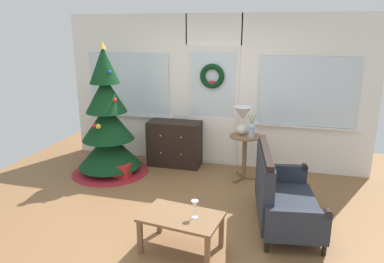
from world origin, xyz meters
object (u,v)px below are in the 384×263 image
(side_table, at_px, (245,148))
(wine_glass, at_px, (195,205))
(christmas_tree, at_px, (108,129))
(dresser_cabinet, at_px, (175,143))
(gift_box, at_px, (123,171))
(settee_sofa, at_px, (280,195))
(table_lamp, at_px, (242,117))
(coffee_table, at_px, (181,221))
(flower_vase, at_px, (252,130))

(side_table, distance_m, wine_glass, 2.12)
(christmas_tree, relative_size, dresser_cabinet, 2.35)
(wine_glass, relative_size, gift_box, 0.83)
(dresser_cabinet, bearing_deg, gift_box, -127.58)
(gift_box, bearing_deg, wine_glass, -44.78)
(gift_box, bearing_deg, settee_sofa, -17.03)
(wine_glass, bearing_deg, settee_sofa, 45.55)
(christmas_tree, relative_size, table_lamp, 4.84)
(settee_sofa, relative_size, side_table, 2.03)
(dresser_cabinet, relative_size, settee_sofa, 0.62)
(gift_box, bearing_deg, christmas_tree, 148.48)
(christmas_tree, xyz_separation_m, side_table, (2.18, 0.30, -0.24))
(table_lamp, xyz_separation_m, coffee_table, (-0.34, -2.14, -0.65))
(settee_sofa, xyz_separation_m, table_lamp, (-0.65, 1.29, 0.63))
(side_table, bearing_deg, gift_box, -164.92)
(coffee_table, bearing_deg, wine_glass, -0.47)
(dresser_cabinet, height_order, gift_box, dresser_cabinet)
(christmas_tree, xyz_separation_m, table_lamp, (2.12, 0.34, 0.26))
(side_table, relative_size, table_lamp, 1.63)
(christmas_tree, distance_m, table_lamp, 2.16)
(settee_sofa, distance_m, gift_box, 2.57)
(wine_glass, xyz_separation_m, gift_box, (-1.61, 1.60, -0.44))
(flower_vase, xyz_separation_m, coffee_table, (-0.50, -2.04, -0.49))
(table_lamp, xyz_separation_m, wine_glass, (-0.19, -2.14, -0.45))
(settee_sofa, distance_m, wine_glass, 1.21)
(settee_sofa, bearing_deg, gift_box, 162.97)
(dresser_cabinet, bearing_deg, settee_sofa, -40.15)
(settee_sofa, height_order, gift_box, settee_sofa)
(side_table, xyz_separation_m, wine_glass, (-0.25, -2.10, 0.04))
(settee_sofa, relative_size, wine_glass, 7.47)
(table_lamp, bearing_deg, christmas_tree, -170.80)
(settee_sofa, bearing_deg, dresser_cabinet, 139.85)
(dresser_cabinet, xyz_separation_m, coffee_table, (0.85, -2.40, -0.04))
(table_lamp, xyz_separation_m, gift_box, (-1.80, -0.54, -0.89))
(coffee_table, xyz_separation_m, gift_box, (-1.46, 1.60, -0.23))
(coffee_table, distance_m, wine_glass, 0.25)
(flower_vase, bearing_deg, gift_box, -167.31)
(wine_glass, bearing_deg, flower_vase, 80.40)
(settee_sofa, relative_size, coffee_table, 1.62)
(christmas_tree, xyz_separation_m, wine_glass, (1.94, -1.80, -0.19))
(table_lamp, relative_size, flower_vase, 1.26)
(christmas_tree, xyz_separation_m, gift_box, (0.32, -0.20, -0.63))
(settee_sofa, xyz_separation_m, side_table, (-0.59, 1.25, 0.13))
(table_lamp, bearing_deg, gift_box, -163.26)
(settee_sofa, bearing_deg, christmas_tree, 161.12)
(dresser_cabinet, xyz_separation_m, settee_sofa, (1.84, -1.55, -0.01))
(christmas_tree, relative_size, side_table, 2.96)
(christmas_tree, xyz_separation_m, dresser_cabinet, (0.94, 0.60, -0.35))
(wine_glass, distance_m, gift_box, 2.32)
(coffee_table, relative_size, wine_glass, 4.61)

